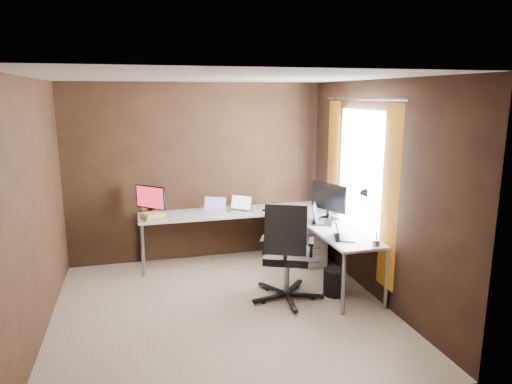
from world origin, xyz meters
TOP-DOWN VIEW (x-y plane):
  - room at (0.34, 0.07)m, footprint 3.60×3.60m
  - desk at (0.84, 1.04)m, footprint 2.65×2.25m
  - drawer_pedestal at (1.43, 1.15)m, footprint 0.42×0.50m
  - monitor_left at (-0.67, 1.51)m, footprint 0.36×0.35m
  - monitor_right at (1.58, 0.78)m, footprint 0.26×0.54m
  - laptop_white at (0.18, 1.50)m, footprint 0.38×0.34m
  - laptop_silver at (0.53, 1.46)m, footprint 0.41×0.40m
  - laptop_black_big at (1.40, 0.66)m, footprint 0.39×0.44m
  - laptop_black_small at (1.38, -0.02)m, footprint 0.31×0.36m
  - book_stack at (-0.65, 1.36)m, footprint 0.33×0.30m
  - mouse_left at (-0.53, 1.38)m, footprint 0.10×0.08m
  - mouse_corner at (0.88, 1.37)m, footprint 0.09×0.06m
  - desk_lamp at (1.57, -0.29)m, footprint 0.19×0.23m
  - office_chair at (0.77, 0.10)m, footprint 0.67×0.71m
  - wastebasket at (1.37, 0.08)m, footprint 0.35×0.35m

SIDE VIEW (x-z plane):
  - wastebasket at x=1.37m, z-range 0.00..0.31m
  - drawer_pedestal at x=1.43m, z-range 0.00..0.60m
  - office_chair at x=0.77m, z-range -0.24..0.93m
  - desk at x=0.84m, z-range 0.31..1.04m
  - mouse_corner at x=0.88m, z-range 0.73..0.76m
  - mouse_left at x=-0.53m, z-range 0.73..0.77m
  - book_stack at x=-0.65m, z-range 0.73..0.82m
  - laptop_black_small at x=1.38m, z-range 0.67..0.88m
  - laptop_white at x=0.18m, z-range 0.67..0.88m
  - laptop_silver at x=0.53m, z-range 0.67..0.89m
  - laptop_black_big at x=1.40m, z-range 0.66..0.90m
  - monitor_left at x=-0.67m, z-range 0.76..1.17m
  - monitor_right at x=1.58m, z-range 0.76..1.24m
  - desk_lamp at x=1.57m, z-range 0.81..1.42m
  - room at x=0.34m, z-range 0.03..2.53m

